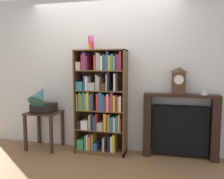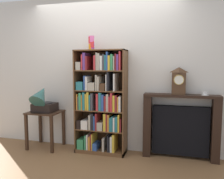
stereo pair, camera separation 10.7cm
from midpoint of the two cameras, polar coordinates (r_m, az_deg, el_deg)
ground_plane at (r=3.88m, az=-2.30°, el=-15.82°), size 7.84×6.40×0.02m
wall_back at (r=3.87m, az=0.80°, el=4.04°), size 4.84×0.08×2.60m
bookshelf at (r=3.73m, az=-1.94°, el=-3.62°), size 0.82×0.35×1.68m
cup_stack at (r=3.75m, az=-4.34°, el=11.51°), size 0.09×0.09×0.22m
side_table_left at (r=4.16m, az=-15.61°, el=-7.42°), size 0.54×0.48×0.64m
gramophone at (r=4.03m, az=-16.25°, el=-2.57°), size 0.36×0.48×0.51m
fireplace_mantel at (r=3.73m, az=17.50°, el=-8.90°), size 1.12×0.23×1.00m
mantel_clock at (r=3.59m, az=17.15°, el=2.09°), size 0.20×0.15×0.41m
teacup_with_saucer at (r=3.64m, az=22.99°, el=-0.95°), size 0.12×0.11×0.05m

